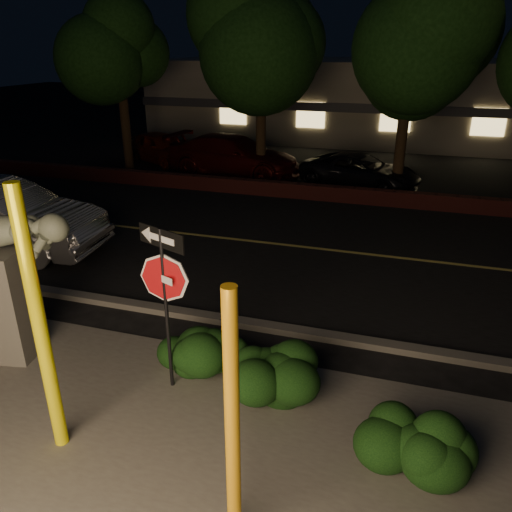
% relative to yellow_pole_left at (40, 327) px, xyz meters
% --- Properties ---
extents(ground, '(90.00, 90.00, 0.00)m').
position_rel_yellow_pole_left_xyz_m(ground, '(1.08, 10.57, -1.74)').
color(ground, black).
rests_on(ground, ground).
extents(patio, '(14.00, 6.00, 0.02)m').
position_rel_yellow_pole_left_xyz_m(patio, '(1.08, -0.43, -1.73)').
color(patio, '#4C4944').
rests_on(patio, ground).
extents(road, '(80.00, 8.00, 0.01)m').
position_rel_yellow_pole_left_xyz_m(road, '(1.08, 7.57, -1.74)').
color(road, black).
rests_on(road, ground).
extents(lane_marking, '(80.00, 0.12, 0.00)m').
position_rel_yellow_pole_left_xyz_m(lane_marking, '(1.08, 7.57, -1.73)').
color(lane_marking, '#B09E46').
rests_on(lane_marking, road).
extents(curb, '(80.00, 0.25, 0.12)m').
position_rel_yellow_pole_left_xyz_m(curb, '(1.08, 3.47, -1.68)').
color(curb, '#4C4944').
rests_on(curb, ground).
extents(brick_wall, '(40.00, 0.35, 0.50)m').
position_rel_yellow_pole_left_xyz_m(brick_wall, '(1.08, 11.87, -1.49)').
color(brick_wall, '#431715').
rests_on(brick_wall, ground).
extents(parking_lot, '(40.00, 12.00, 0.01)m').
position_rel_yellow_pole_left_xyz_m(parking_lot, '(1.08, 17.57, -1.74)').
color(parking_lot, black).
rests_on(parking_lot, ground).
extents(building, '(22.00, 10.20, 4.00)m').
position_rel_yellow_pole_left_xyz_m(building, '(1.08, 25.56, 0.26)').
color(building, '#706A5A').
rests_on(building, ground).
extents(tree_far_a, '(4.60, 4.60, 7.43)m').
position_rel_yellow_pole_left_xyz_m(tree_far_a, '(-6.92, 13.57, 3.60)').
color(tree_far_a, black).
rests_on(tree_far_a, ground).
extents(tree_far_b, '(5.20, 5.20, 8.41)m').
position_rel_yellow_pole_left_xyz_m(tree_far_b, '(-1.42, 13.77, 4.31)').
color(tree_far_b, black).
rests_on(tree_far_b, ground).
extents(tree_far_c, '(4.80, 4.80, 7.84)m').
position_rel_yellow_pole_left_xyz_m(tree_far_c, '(3.58, 13.37, 3.92)').
color(tree_far_c, black).
rests_on(tree_far_c, ground).
extents(yellow_pole_left, '(0.17, 0.17, 3.49)m').
position_rel_yellow_pole_left_xyz_m(yellow_pole_left, '(0.00, 0.00, 0.00)').
color(yellow_pole_left, '#FAEC0E').
rests_on(yellow_pole_left, ground).
extents(yellow_pole_right, '(0.15, 0.15, 2.96)m').
position_rel_yellow_pole_left_xyz_m(yellow_pole_right, '(2.60, -0.60, -0.27)').
color(yellow_pole_right, '#FDAE18').
rests_on(yellow_pole_right, ground).
extents(signpost, '(0.81, 0.34, 2.55)m').
position_rel_yellow_pole_left_xyz_m(signpost, '(0.86, 1.49, 0.07)').
color(signpost, black).
rests_on(signpost, ground).
extents(sculpture, '(2.36, 1.02, 2.52)m').
position_rel_yellow_pole_left_xyz_m(sculpture, '(-1.96, 1.50, -0.19)').
color(sculpture, '#4C4944').
rests_on(sculpture, ground).
extents(hedge_center, '(1.90, 1.37, 0.90)m').
position_rel_yellow_pole_left_xyz_m(hedge_center, '(1.19, 1.82, -1.29)').
color(hedge_center, black).
rests_on(hedge_center, ground).
extents(hedge_right, '(1.83, 1.34, 1.08)m').
position_rel_yellow_pole_left_xyz_m(hedge_right, '(2.59, 1.67, -1.21)').
color(hedge_right, black).
rests_on(hedge_right, ground).
extents(hedge_far_right, '(1.51, 1.05, 0.99)m').
position_rel_yellow_pole_left_xyz_m(hedge_far_right, '(4.44, 0.87, -1.25)').
color(hedge_far_right, black).
rests_on(hedge_far_right, ground).
extents(silver_sedan, '(5.32, 2.18, 1.71)m').
position_rel_yellow_pole_left_xyz_m(silver_sedan, '(-5.55, 5.18, -0.89)').
color(silver_sedan, silver).
rests_on(silver_sedan, ground).
extents(parked_car_red, '(4.16, 3.24, 1.33)m').
position_rel_yellow_pole_left_xyz_m(parked_car_red, '(-6.40, 15.37, -1.08)').
color(parked_car_red, '#661808').
rests_on(parked_car_red, ground).
extents(parked_car_darkred, '(5.52, 2.72, 1.54)m').
position_rel_yellow_pole_left_xyz_m(parked_car_darkred, '(-2.66, 14.24, -0.97)').
color(parked_car_darkred, '#3D0A0A').
rests_on(parked_car_darkred, ground).
extents(parked_car_dark, '(4.64, 3.07, 1.18)m').
position_rel_yellow_pole_left_xyz_m(parked_car_dark, '(2.28, 13.85, -1.15)').
color(parked_car_dark, black).
rests_on(parked_car_dark, ground).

